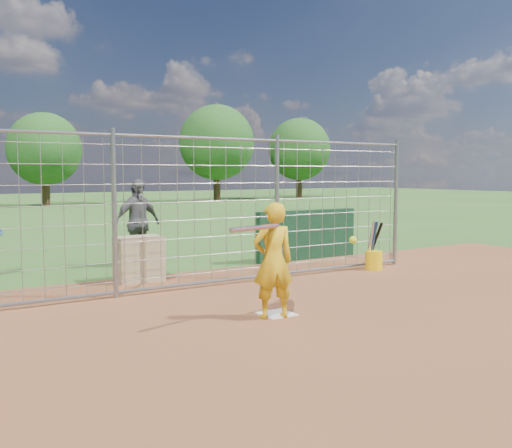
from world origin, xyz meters
TOP-DOWN VIEW (x-y plane):
  - ground at (0.00, 0.00)m, footprint 100.00×100.00m
  - infield_dirt at (0.00, -3.00)m, footprint 18.00×18.00m
  - home_plate at (0.00, -0.20)m, footprint 0.43×0.43m
  - dugout_wall at (3.40, 3.60)m, footprint 2.60×0.20m
  - batter at (-0.14, -0.32)m, footprint 0.63×0.49m
  - bystander_b at (-0.14, 4.68)m, footprint 1.13×0.67m
  - equipment_bin at (-0.71, 3.11)m, footprint 0.81×0.57m
  - equipment_in_play at (-0.19, -0.57)m, footprint 1.97×0.33m
  - bucket_with_bats at (3.67, 1.76)m, footprint 0.34×0.41m
  - backstop_fence at (0.00, 2.00)m, footprint 9.08×0.08m
  - tree_line at (3.13, 28.13)m, footprint 44.66×6.72m

SIDE VIEW (x-z plane):
  - ground at x=0.00m, z-range 0.00..0.00m
  - infield_dirt at x=0.00m, z-range 0.01..0.01m
  - home_plate at x=0.00m, z-range 0.00..0.02m
  - bucket_with_bats at x=3.67m, z-range -0.24..0.73m
  - equipment_bin at x=-0.71m, z-range 0.00..0.80m
  - dugout_wall at x=3.40m, z-range 0.00..1.10m
  - batter at x=-0.14m, z-range 0.00..1.54m
  - bystander_b at x=-0.14m, z-range 0.00..1.80m
  - equipment_in_play at x=-0.19m, z-range 1.03..1.34m
  - backstop_fence at x=0.00m, z-range -0.04..2.56m
  - tree_line at x=3.13m, z-range 0.47..6.95m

